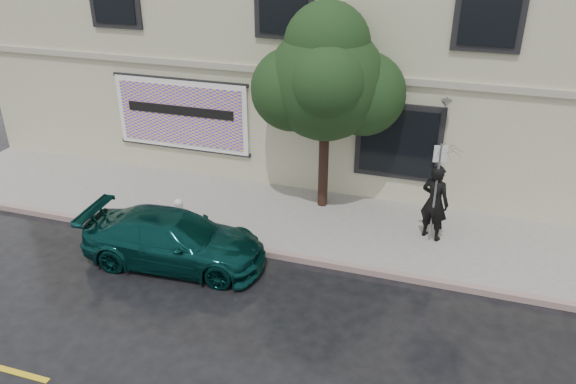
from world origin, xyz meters
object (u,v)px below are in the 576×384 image
(car, at_px, (174,240))
(pedestrian, at_px, (435,202))
(street_tree, at_px, (326,83))
(fire_hydrant, at_px, (179,215))

(car, bearing_deg, pedestrian, -67.68)
(street_tree, height_order, fire_hydrant, street_tree)
(fire_hydrant, bearing_deg, street_tree, 39.59)
(car, bearing_deg, street_tree, -39.53)
(car, distance_m, street_tree, 5.37)
(car, distance_m, fire_hydrant, 1.32)
(pedestrian, height_order, fire_hydrant, pedestrian)
(pedestrian, bearing_deg, street_tree, 7.91)
(pedestrian, distance_m, fire_hydrant, 6.35)
(car, xyz_separation_m, pedestrian, (5.64, 2.74, 0.50))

